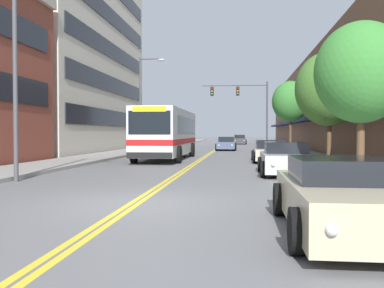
{
  "coord_description": "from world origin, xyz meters",
  "views": [
    {
      "loc": [
        2.57,
        -10.15,
        1.72
      ],
      "look_at": [
        -0.4,
        15.6,
        1.04
      ],
      "focal_mm": 40.0,
      "sensor_mm": 36.0,
      "label": 1
    }
  ],
  "objects_px": {
    "car_champagne_parked_right_far": "(270,152)",
    "traffic_signal_mast": "(245,101)",
    "city_bus": "(168,132)",
    "car_charcoal_parked_left_near": "(162,145)",
    "street_tree_right_near": "(361,73)",
    "street_tree_right_mid": "(329,89)",
    "street_lamp_left_far": "(144,97)",
    "car_beige_parked_right_foreground": "(340,197)",
    "car_silver_parked_right_mid": "(286,159)",
    "street_lamp_left_near": "(21,48)",
    "car_black_parked_left_mid": "(174,143)",
    "street_tree_right_far": "(291,101)",
    "car_dark_grey_moving_second": "(240,140)",
    "car_slate_blue_moving_lead": "(226,144)"
  },
  "relations": [
    {
      "from": "street_tree_right_mid",
      "to": "street_tree_right_far",
      "type": "xyz_separation_m",
      "value": [
        -0.7,
        12.43,
        0.21
      ]
    },
    {
      "from": "car_silver_parked_right_mid",
      "to": "car_champagne_parked_right_far",
      "type": "relative_size",
      "value": 0.98
    },
    {
      "from": "car_charcoal_parked_left_near",
      "to": "street_lamp_left_far",
      "type": "distance_m",
      "value": 6.02
    },
    {
      "from": "street_lamp_left_far",
      "to": "street_tree_right_near",
      "type": "bearing_deg",
      "value": -57.52
    },
    {
      "from": "city_bus",
      "to": "car_charcoal_parked_left_near",
      "type": "height_order",
      "value": "city_bus"
    },
    {
      "from": "city_bus",
      "to": "street_tree_right_mid",
      "type": "bearing_deg",
      "value": -18.18
    },
    {
      "from": "street_lamp_left_near",
      "to": "street_lamp_left_far",
      "type": "height_order",
      "value": "street_lamp_left_near"
    },
    {
      "from": "traffic_signal_mast",
      "to": "street_tree_right_mid",
      "type": "height_order",
      "value": "traffic_signal_mast"
    },
    {
      "from": "city_bus",
      "to": "street_tree_right_far",
      "type": "height_order",
      "value": "street_tree_right_far"
    },
    {
      "from": "city_bus",
      "to": "car_charcoal_parked_left_near",
      "type": "bearing_deg",
      "value": 102.66
    },
    {
      "from": "street_lamp_left_near",
      "to": "street_lamp_left_far",
      "type": "xyz_separation_m",
      "value": [
        0.05,
        18.68,
        -0.14
      ]
    },
    {
      "from": "car_beige_parked_right_foreground",
      "to": "car_slate_blue_moving_lead",
      "type": "relative_size",
      "value": 1.04
    },
    {
      "from": "traffic_signal_mast",
      "to": "car_silver_parked_right_mid",
      "type": "bearing_deg",
      "value": -86.94
    },
    {
      "from": "car_beige_parked_right_foreground",
      "to": "car_silver_parked_right_mid",
      "type": "distance_m",
      "value": 10.27
    },
    {
      "from": "city_bus",
      "to": "car_black_parked_left_mid",
      "type": "height_order",
      "value": "city_bus"
    },
    {
      "from": "car_champagne_parked_right_far",
      "to": "street_tree_right_mid",
      "type": "height_order",
      "value": "street_tree_right_mid"
    },
    {
      "from": "car_champagne_parked_right_far",
      "to": "street_lamp_left_far",
      "type": "height_order",
      "value": "street_lamp_left_far"
    },
    {
      "from": "car_champagne_parked_right_far",
      "to": "car_black_parked_left_mid",
      "type": "bearing_deg",
      "value": 115.44
    },
    {
      "from": "car_black_parked_left_mid",
      "to": "car_dark_grey_moving_second",
      "type": "height_order",
      "value": "car_dark_grey_moving_second"
    },
    {
      "from": "car_dark_grey_moving_second",
      "to": "street_tree_right_far",
      "type": "bearing_deg",
      "value": -81.22
    },
    {
      "from": "street_lamp_left_far",
      "to": "street_tree_right_near",
      "type": "height_order",
      "value": "street_lamp_left_far"
    },
    {
      "from": "city_bus",
      "to": "car_beige_parked_right_foreground",
      "type": "xyz_separation_m",
      "value": [
        6.48,
        -19.97,
        -1.17
      ]
    },
    {
      "from": "traffic_signal_mast",
      "to": "street_tree_right_mid",
      "type": "xyz_separation_m",
      "value": [
        4.44,
        -20.09,
        -0.83
      ]
    },
    {
      "from": "street_tree_right_far",
      "to": "car_slate_blue_moving_lead",
      "type": "bearing_deg",
      "value": 136.67
    },
    {
      "from": "street_lamp_left_far",
      "to": "street_tree_right_mid",
      "type": "height_order",
      "value": "street_lamp_left_far"
    },
    {
      "from": "car_silver_parked_right_mid",
      "to": "street_tree_right_mid",
      "type": "bearing_deg",
      "value": 65.26
    },
    {
      "from": "street_lamp_left_far",
      "to": "street_tree_right_far",
      "type": "height_order",
      "value": "street_lamp_left_far"
    },
    {
      "from": "street_lamp_left_near",
      "to": "street_tree_right_near",
      "type": "relative_size",
      "value": 1.52
    },
    {
      "from": "street_lamp_left_far",
      "to": "traffic_signal_mast",
      "type": "bearing_deg",
      "value": 55.4
    },
    {
      "from": "car_black_parked_left_mid",
      "to": "car_dark_grey_moving_second",
      "type": "distance_m",
      "value": 22.45
    },
    {
      "from": "car_silver_parked_right_mid",
      "to": "car_slate_blue_moving_lead",
      "type": "bearing_deg",
      "value": 97.7
    },
    {
      "from": "traffic_signal_mast",
      "to": "street_lamp_left_near",
      "type": "distance_m",
      "value": 31.33
    },
    {
      "from": "street_lamp_left_far",
      "to": "street_tree_right_mid",
      "type": "distance_m",
      "value": 15.07
    },
    {
      "from": "car_champagne_parked_right_far",
      "to": "street_tree_right_far",
      "type": "bearing_deg",
      "value": 77.81
    },
    {
      "from": "car_dark_grey_moving_second",
      "to": "street_lamp_left_near",
      "type": "height_order",
      "value": "street_lamp_left_near"
    },
    {
      "from": "city_bus",
      "to": "traffic_signal_mast",
      "type": "relative_size",
      "value": 1.58
    },
    {
      "from": "car_dark_grey_moving_second",
      "to": "car_beige_parked_right_foreground",
      "type": "bearing_deg",
      "value": -88.09
    },
    {
      "from": "car_beige_parked_right_foreground",
      "to": "city_bus",
      "type": "bearing_deg",
      "value": 107.98
    },
    {
      "from": "car_silver_parked_right_mid",
      "to": "traffic_signal_mast",
      "type": "distance_m",
      "value": 27.03
    },
    {
      "from": "car_charcoal_parked_left_near",
      "to": "car_silver_parked_right_mid",
      "type": "height_order",
      "value": "car_charcoal_parked_left_near"
    },
    {
      "from": "city_bus",
      "to": "car_champagne_parked_right_far",
      "type": "height_order",
      "value": "city_bus"
    },
    {
      "from": "street_lamp_left_far",
      "to": "city_bus",
      "type": "bearing_deg",
      "value": -62.21
    },
    {
      "from": "car_black_parked_left_mid",
      "to": "traffic_signal_mast",
      "type": "xyz_separation_m",
      "value": [
        7.31,
        0.9,
        4.35
      ]
    },
    {
      "from": "car_champagne_parked_right_far",
      "to": "traffic_signal_mast",
      "type": "xyz_separation_m",
      "value": [
        -1.29,
        18.97,
        4.38
      ]
    },
    {
      "from": "street_tree_right_near",
      "to": "street_tree_right_mid",
      "type": "xyz_separation_m",
      "value": [
        0.89,
        9.63,
        0.45
      ]
    },
    {
      "from": "car_slate_blue_moving_lead",
      "to": "car_dark_grey_moving_second",
      "type": "relative_size",
      "value": 1.03
    },
    {
      "from": "car_beige_parked_right_foreground",
      "to": "street_tree_right_far",
      "type": "xyz_separation_m",
      "value": [
        2.44,
        29.24,
        3.75
      ]
    },
    {
      "from": "car_charcoal_parked_left_near",
      "to": "car_beige_parked_right_foreground",
      "type": "distance_m",
      "value": 31.13
    },
    {
      "from": "car_black_parked_left_mid",
      "to": "street_lamp_left_far",
      "type": "bearing_deg",
      "value": -93.68
    },
    {
      "from": "car_beige_parked_right_foreground",
      "to": "traffic_signal_mast",
      "type": "bearing_deg",
      "value": 92.01
    }
  ]
}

